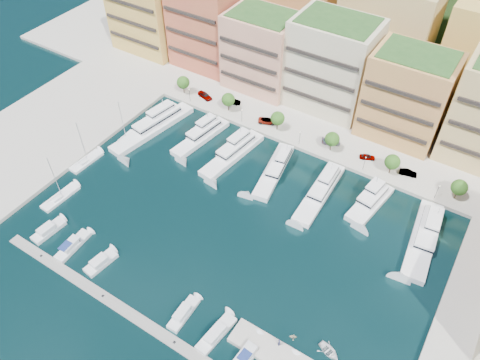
{
  "coord_description": "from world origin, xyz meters",
  "views": [
    {
      "loc": [
        37.26,
        -56.57,
        82.65
      ],
      "look_at": [
        -3.37,
        7.29,
        6.0
      ],
      "focal_mm": 35.0,
      "sensor_mm": 36.0,
      "label": 1
    }
  ],
  "objects_px": {
    "tree_3": "(332,139)",
    "sailboat_2": "(125,140)",
    "cruiser_7": "(248,353)",
    "tree_4": "(392,162)",
    "tree_5": "(459,187)",
    "yacht_6": "(424,236)",
    "lamppost_4": "(438,190)",
    "lamppost_3": "(365,161)",
    "car_2": "(268,121)",
    "cruiser_5": "(183,314)",
    "yacht_2": "(234,152)",
    "car_1": "(233,101)",
    "yacht_5": "(371,201)",
    "tender_2": "(329,351)",
    "tree_1": "(228,100)",
    "tree_0": "(183,82)",
    "tender_1": "(293,337)",
    "car_0": "(205,95)",
    "sailboat_0": "(60,198)",
    "lamppost_2": "(300,136)",
    "lamppost_1": "(242,113)",
    "cruiser_6": "(216,334)",
    "car_3": "(331,141)",
    "yacht_3": "(275,168)",
    "car_4": "(367,157)",
    "yacht_4": "(321,190)",
    "cruiser_2": "(101,263)",
    "lamppost_0": "(190,93)",
    "cruiser_0": "(48,231)",
    "car_5": "(408,173)",
    "person_0": "(279,342)"
  },
  "relations": [
    {
      "from": "tree_3",
      "to": "sailboat_2",
      "type": "bearing_deg",
      "value": -152.36
    },
    {
      "from": "cruiser_7",
      "to": "tree_4",
      "type": "bearing_deg",
      "value": 84.68
    },
    {
      "from": "tree_5",
      "to": "yacht_6",
      "type": "xyz_separation_m",
      "value": [
        -2.56,
        -14.97,
        -3.53
      ]
    },
    {
      "from": "lamppost_4",
      "to": "yacht_6",
      "type": "bearing_deg",
      "value": -83.49
    },
    {
      "from": "lamppost_3",
      "to": "car_2",
      "type": "distance_m",
      "value": 29.88
    },
    {
      "from": "tree_5",
      "to": "cruiser_5",
      "type": "height_order",
      "value": "tree_5"
    },
    {
      "from": "yacht_2",
      "to": "car_1",
      "type": "xyz_separation_m",
      "value": [
        -11.96,
        17.64,
        0.56
      ]
    },
    {
      "from": "yacht_2",
      "to": "sailboat_2",
      "type": "height_order",
      "value": "sailboat_2"
    },
    {
      "from": "yacht_5",
      "to": "tender_2",
      "type": "distance_m",
      "value": 39.09
    },
    {
      "from": "tree_1",
      "to": "yacht_2",
      "type": "height_order",
      "value": "tree_1"
    },
    {
      "from": "tree_0",
      "to": "tender_1",
      "type": "bearing_deg",
      "value": -38.45
    },
    {
      "from": "tree_3",
      "to": "lamppost_3",
      "type": "bearing_deg",
      "value": -12.95
    },
    {
      "from": "cruiser_7",
      "to": "car_0",
      "type": "height_order",
      "value": "car_0"
    },
    {
      "from": "sailboat_0",
      "to": "lamppost_2",
      "type": "bearing_deg",
      "value": 50.13
    },
    {
      "from": "cruiser_5",
      "to": "car_0",
      "type": "distance_m",
      "value": 70.21
    },
    {
      "from": "lamppost_1",
      "to": "yacht_5",
      "type": "bearing_deg",
      "value": -12.31
    },
    {
      "from": "cruiser_6",
      "to": "car_3",
      "type": "bearing_deg",
      "value": 94.36
    },
    {
      "from": "yacht_3",
      "to": "sailboat_0",
      "type": "height_order",
      "value": "sailboat_0"
    },
    {
      "from": "tree_1",
      "to": "car_4",
      "type": "distance_m",
      "value": 41.56
    },
    {
      "from": "sailboat_0",
      "to": "tree_3",
      "type": "bearing_deg",
      "value": 46.23
    },
    {
      "from": "tree_4",
      "to": "yacht_3",
      "type": "bearing_deg",
      "value": -150.75
    },
    {
      "from": "lamppost_3",
      "to": "yacht_4",
      "type": "distance_m",
      "value": 13.82
    },
    {
      "from": "cruiser_2",
      "to": "car_4",
      "type": "xyz_separation_m",
      "value": [
        35.27,
        60.07,
        1.12
      ]
    },
    {
      "from": "yacht_5",
      "to": "car_3",
      "type": "distance_m",
      "value": 21.74
    },
    {
      "from": "cruiser_7",
      "to": "car_1",
      "type": "xyz_separation_m",
      "value": [
        -43.36,
        61.47,
        1.2
      ]
    },
    {
      "from": "lamppost_0",
      "to": "lamppost_1",
      "type": "relative_size",
      "value": 1.0
    },
    {
      "from": "tree_4",
      "to": "car_0",
      "type": "relative_size",
      "value": 1.13
    },
    {
      "from": "lamppost_3",
      "to": "lamppost_4",
      "type": "xyz_separation_m",
      "value": [
        18.0,
        0.0,
        0.0
      ]
    },
    {
      "from": "cruiser_7",
      "to": "car_3",
      "type": "distance_m",
      "value": 61.7
    },
    {
      "from": "yacht_4",
      "to": "cruiser_5",
      "type": "relative_size",
      "value": 2.76
    },
    {
      "from": "tender_1",
      "to": "car_1",
      "type": "relative_size",
      "value": 0.31
    },
    {
      "from": "tender_2",
      "to": "lamppost_0",
      "type": "bearing_deg",
      "value": 73.74
    },
    {
      "from": "tree_3",
      "to": "car_3",
      "type": "bearing_deg",
      "value": 111.99
    },
    {
      "from": "tree_1",
      "to": "cruiser_2",
      "type": "relative_size",
      "value": 0.75
    },
    {
      "from": "lamppost_4",
      "to": "sailboat_2",
      "type": "height_order",
      "value": "sailboat_2"
    },
    {
      "from": "yacht_4",
      "to": "yacht_2",
      "type": "bearing_deg",
      "value": 179.31
    },
    {
      "from": "tree_1",
      "to": "lamppost_4",
      "type": "distance_m",
      "value": 60.05
    },
    {
      "from": "lamppost_0",
      "to": "car_0",
      "type": "xyz_separation_m",
      "value": [
        2.71,
        3.7,
        -1.98
      ]
    },
    {
      "from": "lamppost_2",
      "to": "car_1",
      "type": "relative_size",
      "value": 0.9
    },
    {
      "from": "cruiser_5",
      "to": "sailboat_0",
      "type": "bearing_deg",
      "value": 168.85
    },
    {
      "from": "yacht_4",
      "to": "tender_1",
      "type": "relative_size",
      "value": 15.23
    },
    {
      "from": "tree_5",
      "to": "yacht_4",
      "type": "bearing_deg",
      "value": -152.25
    },
    {
      "from": "yacht_5",
      "to": "car_2",
      "type": "xyz_separation_m",
      "value": [
        -35.34,
        12.47,
        0.52
      ]
    },
    {
      "from": "tender_2",
      "to": "cruiser_5",
      "type": "bearing_deg",
      "value": 126.27
    },
    {
      "from": "tree_3",
      "to": "cruiser_5",
      "type": "relative_size",
      "value": 0.71
    },
    {
      "from": "cruiser_0",
      "to": "car_1",
      "type": "bearing_deg",
      "value": 81.61
    },
    {
      "from": "car_0",
      "to": "car_5",
      "type": "bearing_deg",
      "value": -74.3
    },
    {
      "from": "tender_2",
      "to": "car_0",
      "type": "relative_size",
      "value": 0.87
    },
    {
      "from": "yacht_2",
      "to": "person_0",
      "type": "height_order",
      "value": "yacht_2"
    },
    {
      "from": "tender_1",
      "to": "car_3",
      "type": "bearing_deg",
      "value": -5.94
    }
  ]
}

